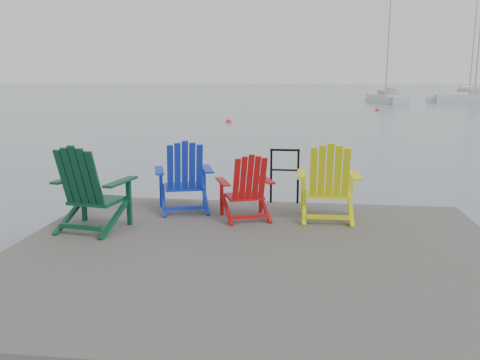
# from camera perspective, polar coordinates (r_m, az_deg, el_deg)

# --- Properties ---
(ground) EXTENTS (400.00, 400.00, 0.00)m
(ground) POSITION_cam_1_polar(r_m,az_deg,el_deg) (6.29, 1.69, -12.32)
(ground) COLOR slate
(ground) RESTS_ON ground
(dock) EXTENTS (6.00, 5.00, 1.40)m
(dock) POSITION_cam_1_polar(r_m,az_deg,el_deg) (6.16, 1.71, -9.36)
(dock) COLOR #302D2B
(dock) RESTS_ON ground
(handrail) EXTENTS (0.48, 0.04, 0.90)m
(handrail) POSITION_cam_1_polar(r_m,az_deg,el_deg) (8.32, 5.03, 1.07)
(handrail) COLOR black
(handrail) RESTS_ON dock
(chair_green) EXTENTS (1.03, 0.97, 1.16)m
(chair_green) POSITION_cam_1_polar(r_m,az_deg,el_deg) (7.07, -16.51, -0.87)
(chair_green) COLOR #0A3C23
(chair_green) RESTS_ON dock
(chair_blue) EXTENTS (1.03, 0.98, 1.10)m
(chair_blue) POSITION_cam_1_polar(r_m,az_deg,el_deg) (7.81, -6.30, 0.45)
(chair_blue) COLOR #112BB4
(chair_blue) RESTS_ON dock
(chair_red) EXTENTS (0.92, 0.88, 0.97)m
(chair_red) POSITION_cam_1_polar(r_m,az_deg,el_deg) (7.33, 0.73, -0.76)
(chair_red) COLOR #AC0C0C
(chair_red) RESTS_ON dock
(chair_yellow) EXTENTS (0.90, 0.83, 1.13)m
(chair_yellow) POSITION_cam_1_polar(r_m,az_deg,el_deg) (7.38, 9.90, -0.19)
(chair_yellow) COLOR #D7D90C
(chair_yellow) RESTS_ON dock
(sailboat_near) EXTENTS (3.22, 8.46, 11.41)m
(sailboat_near) POSITION_cam_1_polar(r_m,az_deg,el_deg) (54.74, 16.12, 8.73)
(sailboat_near) COLOR silver
(sailboat_near) RESTS_ON ground
(sailboat_mid) EXTENTS (6.63, 8.24, 11.70)m
(sailboat_mid) POSITION_cam_1_polar(r_m,az_deg,el_deg) (68.20, 24.20, 8.64)
(sailboat_mid) COLOR white
(sailboat_mid) RESTS_ON ground
(sailboat_far) EXTENTS (8.55, 2.68, 11.64)m
(sailboat_far) POSITION_cam_1_polar(r_m,az_deg,el_deg) (57.71, 25.23, 8.22)
(sailboat_far) COLOR silver
(sailboat_far) RESTS_ON ground
(buoy_b) EXTENTS (0.36, 0.36, 0.36)m
(buoy_b) POSITION_cam_1_polar(r_m,az_deg,el_deg) (29.34, -1.27, 6.50)
(buoy_b) COLOR red
(buoy_b) RESTS_ON ground
(buoy_d) EXTENTS (0.32, 0.32, 0.32)m
(buoy_d) POSITION_cam_1_polar(r_m,az_deg,el_deg) (41.06, 15.15, 7.52)
(buoy_d) COLOR red
(buoy_d) RESTS_ON ground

